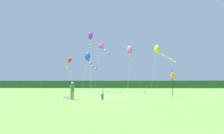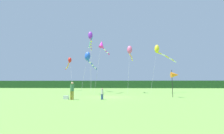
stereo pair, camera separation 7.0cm
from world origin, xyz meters
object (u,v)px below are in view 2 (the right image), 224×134
object	(u,v)px
kite_yellow	(159,51)
kite_magenta	(102,45)
person_adult	(72,90)
kite_blue	(88,57)
kite_red	(69,61)
banner_flag_pole	(175,75)
kite_rainbow	(130,51)
person_child	(102,93)
kite_cyan	(91,38)
kite_purple	(90,37)
cooler_box	(66,97)

from	to	relation	value
kite_yellow	kite_magenta	xyz separation A→B (m)	(-10.19, -1.16, 0.87)
person_adult	kite_blue	xyz separation A→B (m)	(-0.26, 9.35, 4.87)
kite_yellow	kite_blue	world-z (taller)	kite_yellow
person_adult	kite_blue	distance (m)	10.55
person_adult	kite_red	world-z (taller)	kite_red
banner_flag_pole	kite_rainbow	xyz separation A→B (m)	(-4.77, 9.28, 4.98)
banner_flag_pole	kite_yellow	world-z (taller)	kite_yellow
person_child	kite_yellow	world-z (taller)	kite_yellow
kite_cyan	kite_magenta	bearing A→B (deg)	-60.88
kite_purple	person_child	bearing A→B (deg)	-74.93
banner_flag_pole	kite_rainbow	bearing A→B (deg)	117.22
person_child	banner_flag_pole	bearing A→B (deg)	20.18
kite_cyan	kite_yellow	world-z (taller)	kite_cyan
banner_flag_pole	kite_yellow	distance (m)	10.54
cooler_box	kite_blue	distance (m)	10.56
person_child	kite_magenta	bearing A→B (deg)	96.60
person_adult	kite_magenta	distance (m)	13.84
person_adult	cooler_box	size ratio (longest dim) A/B	3.47
kite_cyan	kite_red	xyz separation A→B (m)	(-6.16, 5.22, -4.11)
kite_magenta	kite_purple	distance (m)	5.89
person_child	kite_yellow	distance (m)	16.75
person_child	kite_magenta	size ratio (longest dim) A/B	0.13
kite_yellow	kite_blue	size ratio (longest dim) A/B	1.27
cooler_box	banner_flag_pole	size ratio (longest dim) A/B	0.16
kite_blue	banner_flag_pole	bearing A→B (deg)	-26.93
kite_red	kite_blue	size ratio (longest dim) A/B	1.32
kite_cyan	kite_red	world-z (taller)	kite_cyan
banner_flag_pole	kite_blue	world-z (taller)	kite_blue
cooler_box	kite_rainbow	world-z (taller)	kite_rainbow
kite_rainbow	kite_red	distance (m)	16.97
person_child	kite_purple	bearing A→B (deg)	105.07
kite_cyan	kite_purple	xyz separation A→B (m)	(0.10, -1.03, -0.07)
banner_flag_pole	kite_rainbow	size ratio (longest dim) A/B	0.38
kite_yellow	kite_red	bearing A→B (deg)	154.00
kite_blue	kite_cyan	bearing A→B (deg)	97.43
kite_red	kite_blue	xyz separation A→B (m)	(7.14, -12.77, -1.29)
kite_yellow	kite_purple	world-z (taller)	kite_purple
kite_rainbow	kite_magenta	world-z (taller)	kite_magenta
person_adult	kite_magenta	bearing A→B (deg)	81.42
kite_blue	kite_purple	bearing A→B (deg)	97.76
cooler_box	kite_red	xyz separation A→B (m)	(-6.64, 21.65, 6.98)
kite_yellow	kite_purple	distance (m)	13.94
kite_purple	kite_cyan	bearing A→B (deg)	95.36
cooler_box	kite_cyan	xyz separation A→B (m)	(-0.49, 16.43, 11.10)
kite_cyan	kite_magenta	distance (m)	6.76
cooler_box	banner_flag_pole	bearing A→B (deg)	13.47
kite_red	kite_rainbow	bearing A→B (deg)	-33.84
banner_flag_pole	kite_red	world-z (taller)	kite_red
cooler_box	person_child	bearing A→B (deg)	-2.52
person_adult	cooler_box	xyz separation A→B (m)	(-0.76, 0.47, -0.82)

